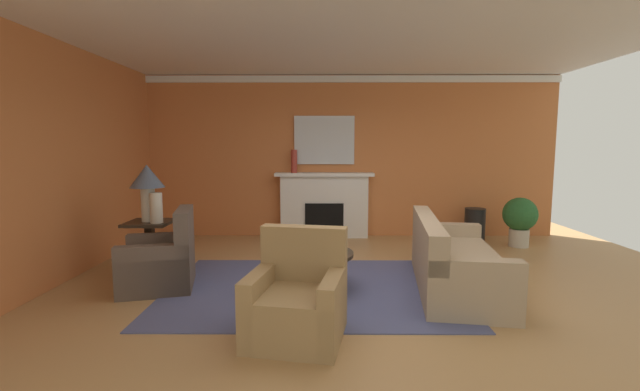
{
  "coord_description": "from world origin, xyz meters",
  "views": [
    {
      "loc": [
        -0.39,
        -4.85,
        1.7
      ],
      "look_at": [
        -0.43,
        1.09,
        1.0
      ],
      "focal_mm": 23.95,
      "sensor_mm": 36.0,
      "label": 1
    }
  ],
  "objects_px": {
    "side_table": "(150,243)",
    "mantel_mirror": "(324,140)",
    "fireplace": "(324,207)",
    "vase_on_side_table": "(156,208)",
    "sofa": "(453,265)",
    "coffee_table": "(311,261)",
    "vase_mantel_left": "(294,161)",
    "potted_plant": "(520,218)",
    "armchair_facing_fireplace": "(297,304)",
    "vase_tall_corner": "(475,225)",
    "table_lamp": "(147,182)",
    "armchair_near_window": "(161,263)"
  },
  "relations": [
    {
      "from": "table_lamp",
      "to": "vase_mantel_left",
      "type": "relative_size",
      "value": 1.79
    },
    {
      "from": "armchair_facing_fireplace",
      "to": "potted_plant",
      "type": "xyz_separation_m",
      "value": [
        3.54,
        3.45,
        0.19
      ]
    },
    {
      "from": "side_table",
      "to": "vase_on_side_table",
      "type": "height_order",
      "value": "vase_on_side_table"
    },
    {
      "from": "fireplace",
      "to": "side_table",
      "type": "relative_size",
      "value": 2.57
    },
    {
      "from": "mantel_mirror",
      "to": "vase_mantel_left",
      "type": "height_order",
      "value": "mantel_mirror"
    },
    {
      "from": "vase_on_side_table",
      "to": "sofa",
      "type": "bearing_deg",
      "value": -7.9
    },
    {
      "from": "vase_mantel_left",
      "to": "vase_on_side_table",
      "type": "bearing_deg",
      "value": -124.97
    },
    {
      "from": "armchair_near_window",
      "to": "vase_mantel_left",
      "type": "bearing_deg",
      "value": 63.55
    },
    {
      "from": "mantel_mirror",
      "to": "vase_mantel_left",
      "type": "relative_size",
      "value": 2.65
    },
    {
      "from": "side_table",
      "to": "table_lamp",
      "type": "height_order",
      "value": "table_lamp"
    },
    {
      "from": "side_table",
      "to": "potted_plant",
      "type": "relative_size",
      "value": 0.84
    },
    {
      "from": "vase_tall_corner",
      "to": "potted_plant",
      "type": "height_order",
      "value": "potted_plant"
    },
    {
      "from": "side_table",
      "to": "vase_tall_corner",
      "type": "relative_size",
      "value": 1.19
    },
    {
      "from": "sofa",
      "to": "vase_on_side_table",
      "type": "height_order",
      "value": "vase_on_side_table"
    },
    {
      "from": "coffee_table",
      "to": "vase_tall_corner",
      "type": "distance_m",
      "value": 3.86
    },
    {
      "from": "table_lamp",
      "to": "potted_plant",
      "type": "distance_m",
      "value": 5.86
    },
    {
      "from": "coffee_table",
      "to": "side_table",
      "type": "relative_size",
      "value": 1.43
    },
    {
      "from": "vase_mantel_left",
      "to": "vase_on_side_table",
      "type": "relative_size",
      "value": 1.07
    },
    {
      "from": "fireplace",
      "to": "vase_on_side_table",
      "type": "xyz_separation_m",
      "value": [
        -2.18,
        -2.38,
        0.33
      ]
    },
    {
      "from": "fireplace",
      "to": "sofa",
      "type": "bearing_deg",
      "value": -62.33
    },
    {
      "from": "coffee_table",
      "to": "vase_on_side_table",
      "type": "distance_m",
      "value": 2.15
    },
    {
      "from": "coffee_table",
      "to": "table_lamp",
      "type": "xyz_separation_m",
      "value": [
        -2.16,
        0.64,
        0.89
      ]
    },
    {
      "from": "side_table",
      "to": "mantel_mirror",
      "type": "bearing_deg",
      "value": 45.6
    },
    {
      "from": "fireplace",
      "to": "armchair_near_window",
      "type": "bearing_deg",
      "value": -124.25
    },
    {
      "from": "sofa",
      "to": "potted_plant",
      "type": "height_order",
      "value": "sofa"
    },
    {
      "from": "side_table",
      "to": "vase_mantel_left",
      "type": "xyz_separation_m",
      "value": [
        1.78,
        2.21,
        1.01
      ]
    },
    {
      "from": "side_table",
      "to": "vase_on_side_table",
      "type": "relative_size",
      "value": 1.78
    },
    {
      "from": "armchair_near_window",
      "to": "side_table",
      "type": "xyz_separation_m",
      "value": [
        -0.38,
        0.61,
        0.09
      ]
    },
    {
      "from": "fireplace",
      "to": "table_lamp",
      "type": "bearing_deg",
      "value": -135.89
    },
    {
      "from": "armchair_near_window",
      "to": "side_table",
      "type": "height_order",
      "value": "armchair_near_window"
    },
    {
      "from": "coffee_table",
      "to": "vase_mantel_left",
      "type": "xyz_separation_m",
      "value": [
        -0.38,
        2.85,
        1.08
      ]
    },
    {
      "from": "vase_mantel_left",
      "to": "vase_tall_corner",
      "type": "relative_size",
      "value": 0.71
    },
    {
      "from": "mantel_mirror",
      "to": "vase_on_side_table",
      "type": "relative_size",
      "value": 2.82
    },
    {
      "from": "vase_mantel_left",
      "to": "vase_on_side_table",
      "type": "distance_m",
      "value": 2.89
    },
    {
      "from": "sofa",
      "to": "armchair_facing_fireplace",
      "type": "distance_m",
      "value": 2.18
    },
    {
      "from": "fireplace",
      "to": "vase_mantel_left",
      "type": "bearing_deg",
      "value": -174.86
    },
    {
      "from": "vase_tall_corner",
      "to": "vase_on_side_table",
      "type": "bearing_deg",
      "value": -156.87
    },
    {
      "from": "potted_plant",
      "to": "armchair_facing_fireplace",
      "type": "bearing_deg",
      "value": -135.7
    },
    {
      "from": "mantel_mirror",
      "to": "potted_plant",
      "type": "bearing_deg",
      "value": -14.35
    },
    {
      "from": "mantel_mirror",
      "to": "vase_on_side_table",
      "type": "bearing_deg",
      "value": -131.09
    },
    {
      "from": "side_table",
      "to": "armchair_near_window",
      "type": "bearing_deg",
      "value": -58.36
    },
    {
      "from": "mantel_mirror",
      "to": "armchair_facing_fireplace",
      "type": "distance_m",
      "value": 4.55
    },
    {
      "from": "armchair_facing_fireplace",
      "to": "coffee_table",
      "type": "relative_size",
      "value": 0.95
    },
    {
      "from": "armchair_facing_fireplace",
      "to": "side_table",
      "type": "bearing_deg",
      "value": 137.3
    },
    {
      "from": "armchair_facing_fireplace",
      "to": "vase_tall_corner",
      "type": "bearing_deg",
      "value": 52.82
    },
    {
      "from": "potted_plant",
      "to": "fireplace",
      "type": "bearing_deg",
      "value": 167.64
    },
    {
      "from": "mantel_mirror",
      "to": "vase_tall_corner",
      "type": "xyz_separation_m",
      "value": [
        2.68,
        -0.42,
        -1.5
      ]
    },
    {
      "from": "mantel_mirror",
      "to": "side_table",
      "type": "bearing_deg",
      "value": -134.4
    },
    {
      "from": "vase_mantel_left",
      "to": "potted_plant",
      "type": "distance_m",
      "value": 4.0
    },
    {
      "from": "vase_mantel_left",
      "to": "vase_on_side_table",
      "type": "xyz_separation_m",
      "value": [
        -1.63,
        -2.33,
        -0.52
      ]
    }
  ]
}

